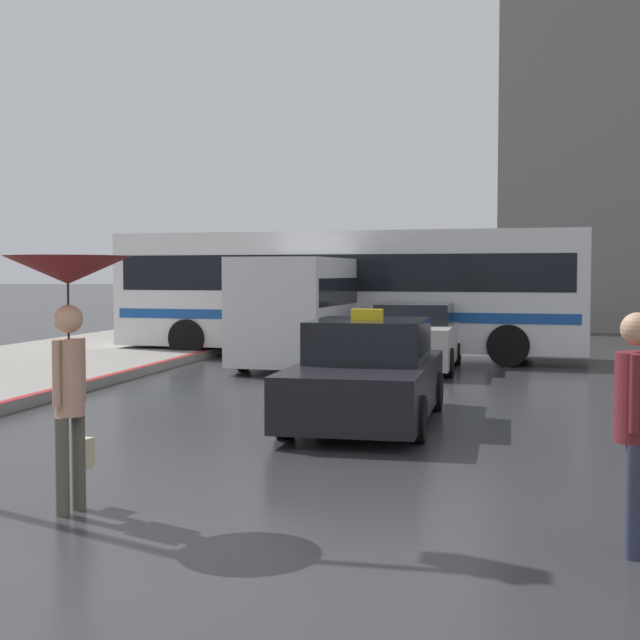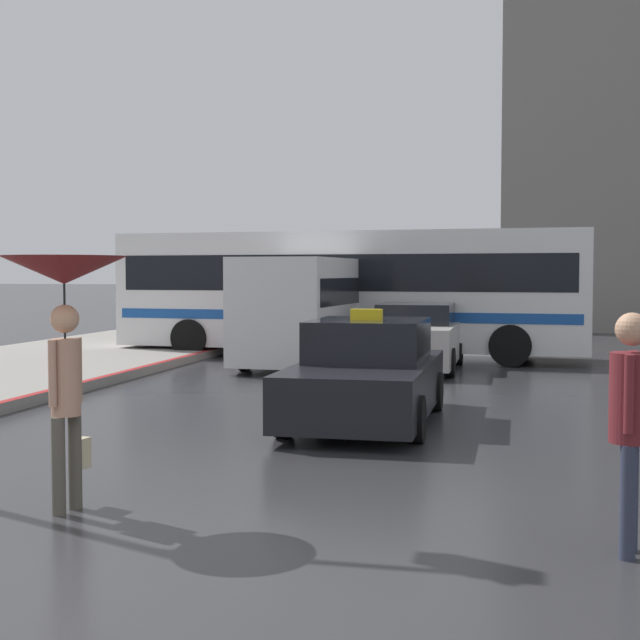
{
  "view_description": "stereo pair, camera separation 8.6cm",
  "coord_description": "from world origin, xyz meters",
  "px_view_note": "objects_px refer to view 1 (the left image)",
  "views": [
    {
      "loc": [
        3.27,
        -4.87,
        2.13
      ],
      "look_at": [
        0.38,
        8.51,
        1.4
      ],
      "focal_mm": 50.0,
      "sensor_mm": 36.0,
      "label": 1
    },
    {
      "loc": [
        3.35,
        -4.85,
        2.13
      ],
      "look_at": [
        0.38,
        8.51,
        1.4
      ],
      "focal_mm": 50.0,
      "sensor_mm": 36.0,
      "label": 2
    }
  ],
  "objects_px": {
    "pedestrian_man": "(636,410)",
    "taxi": "(368,376)",
    "pedestrian_with_umbrella": "(68,301)",
    "ambulance_van": "(307,306)",
    "city_bus": "(347,288)",
    "sedan_red": "(414,339)"
  },
  "relations": [
    {
      "from": "pedestrian_man",
      "to": "taxi",
      "type": "bearing_deg",
      "value": -141.01
    },
    {
      "from": "taxi",
      "to": "pedestrian_with_umbrella",
      "type": "height_order",
      "value": "pedestrian_with_umbrella"
    },
    {
      "from": "ambulance_van",
      "to": "pedestrian_with_umbrella",
      "type": "bearing_deg",
      "value": 97.11
    },
    {
      "from": "city_bus",
      "to": "pedestrian_with_umbrella",
      "type": "distance_m",
      "value": 14.89
    },
    {
      "from": "city_bus",
      "to": "sedan_red",
      "type": "bearing_deg",
      "value": 42.5
    },
    {
      "from": "pedestrian_with_umbrella",
      "to": "ambulance_van",
      "type": "bearing_deg",
      "value": 15.37
    },
    {
      "from": "pedestrian_with_umbrella",
      "to": "pedestrian_man",
      "type": "height_order",
      "value": "pedestrian_with_umbrella"
    },
    {
      "from": "taxi",
      "to": "pedestrian_with_umbrella",
      "type": "xyz_separation_m",
      "value": [
        -1.82,
        -5.26,
        1.22
      ]
    },
    {
      "from": "sedan_red",
      "to": "pedestrian_man",
      "type": "relative_size",
      "value": 2.26
    },
    {
      "from": "taxi",
      "to": "sedan_red",
      "type": "height_order",
      "value": "taxi"
    },
    {
      "from": "taxi",
      "to": "city_bus",
      "type": "xyz_separation_m",
      "value": [
        -2.08,
        9.63,
        1.08
      ]
    },
    {
      "from": "sedan_red",
      "to": "ambulance_van",
      "type": "distance_m",
      "value": 2.68
    },
    {
      "from": "taxi",
      "to": "sedan_red",
      "type": "xyz_separation_m",
      "value": [
        -0.11,
        7.1,
        0.01
      ]
    },
    {
      "from": "ambulance_van",
      "to": "sedan_red",
      "type": "bearing_deg",
      "value": 171.4
    },
    {
      "from": "ambulance_van",
      "to": "pedestrian_man",
      "type": "distance_m",
      "value": 14.24
    },
    {
      "from": "taxi",
      "to": "pedestrian_with_umbrella",
      "type": "bearing_deg",
      "value": 70.91
    },
    {
      "from": "ambulance_van",
      "to": "pedestrian_man",
      "type": "xyz_separation_m",
      "value": [
        5.55,
        -13.11,
        -0.26
      ]
    },
    {
      "from": "taxi",
      "to": "ambulance_van",
      "type": "height_order",
      "value": "ambulance_van"
    },
    {
      "from": "city_bus",
      "to": "ambulance_van",
      "type": "bearing_deg",
      "value": -11.35
    },
    {
      "from": "city_bus",
      "to": "pedestrian_man",
      "type": "bearing_deg",
      "value": 22.83
    },
    {
      "from": "sedan_red",
      "to": "ambulance_van",
      "type": "height_order",
      "value": "ambulance_van"
    },
    {
      "from": "pedestrian_with_umbrella",
      "to": "sedan_red",
      "type": "bearing_deg",
      "value": 3.84
    }
  ]
}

